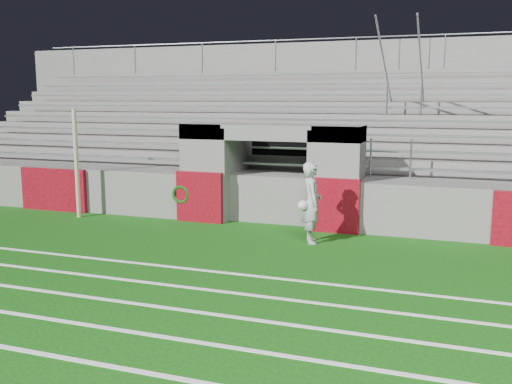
% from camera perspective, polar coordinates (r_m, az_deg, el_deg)
% --- Properties ---
extents(ground, '(90.00, 90.00, 0.00)m').
position_cam_1_polar(ground, '(12.01, -3.80, -6.46)').
color(ground, '#0F470B').
rests_on(ground, ground).
extents(field_post, '(0.12, 0.12, 2.99)m').
position_cam_1_polar(field_post, '(16.39, -17.51, 2.71)').
color(field_post, tan).
rests_on(field_post, ground).
extents(field_markings, '(28.00, 8.09, 0.01)m').
position_cam_1_polar(field_markings, '(7.95, -18.78, -15.40)').
color(field_markings, white).
rests_on(field_markings, ground).
extents(stadium_structure, '(26.00, 8.48, 5.42)m').
position_cam_1_polar(stadium_structure, '(19.21, 5.63, 4.01)').
color(stadium_structure, '#5F5D5A').
rests_on(stadium_structure, ground).
extents(goalkeeper_with_ball, '(0.68, 0.80, 1.86)m').
position_cam_1_polar(goalkeeper_with_ball, '(12.98, 5.56, -1.07)').
color(goalkeeper_with_ball, '#A0A6AA').
rests_on(goalkeeper_with_ball, ground).
extents(hose_coil, '(0.52, 0.15, 0.53)m').
position_cam_1_polar(hose_coil, '(15.41, -7.48, -0.25)').
color(hose_coil, '#0B3B0E').
rests_on(hose_coil, ground).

